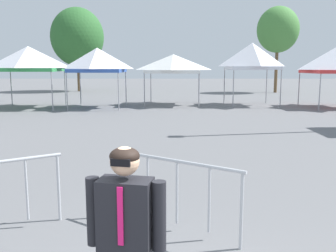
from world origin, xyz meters
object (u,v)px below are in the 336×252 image
tree_behind_tents_left (278,30)px  crowd_barrier_by_lift (177,181)px  tree_behind_tents_right (77,37)px  canopy_tent_far_right (97,60)px  person_foreground (126,238)px  canopy_tent_behind_right (252,56)px  canopy_tent_behind_left (173,64)px  canopy_tent_far_left (28,59)px

tree_behind_tents_left → crowd_barrier_by_lift: size_ratio=4.28×
tree_behind_tents_right → crowd_barrier_by_lift: (8.97, -30.67, -4.31)m
tree_behind_tents_right → tree_behind_tents_left: size_ratio=1.02×
canopy_tent_far_right → person_foreground: bearing=-78.3°
tree_behind_tents_right → canopy_tent_behind_right: bearing=-43.1°
canopy_tent_behind_left → tree_behind_tents_left: (9.32, 11.09, 3.04)m
tree_behind_tents_left → crowd_barrier_by_lift: bearing=-107.7°
canopy_tent_far_left → person_foreground: 20.37m
canopy_tent_far_right → person_foreground: canopy_tent_far_right is taller
tree_behind_tents_left → canopy_tent_far_right: bearing=-136.7°
canopy_tent_far_left → canopy_tent_behind_right: (12.96, 1.52, 0.18)m
tree_behind_tents_right → canopy_tent_behind_left: bearing=-54.5°
person_foreground → tree_behind_tents_right: 34.39m
canopy_tent_behind_right → person_foreground: bearing=-104.3°
canopy_tent_far_right → canopy_tent_behind_left: size_ratio=0.96×
canopy_tent_far_left → tree_behind_tents_left: bearing=36.3°
tree_behind_tents_left → canopy_tent_behind_right: bearing=-111.9°
canopy_tent_behind_left → tree_behind_tents_right: size_ratio=0.45×
canopy_tent_behind_left → tree_behind_tents_right: (-8.95, 12.54, 2.54)m
canopy_tent_behind_left → crowd_barrier_by_lift: (0.02, -18.13, -1.77)m
canopy_tent_far_left → crowd_barrier_by_lift: canopy_tent_far_left is taller
canopy_tent_far_right → tree_behind_tents_right: size_ratio=0.44×
canopy_tent_behind_left → canopy_tent_far_right: bearing=-157.6°
canopy_tent_behind_right → tree_behind_tents_left: size_ratio=0.49×
canopy_tent_behind_left → person_foreground: (-0.42, -20.53, -1.49)m
crowd_barrier_by_lift → canopy_tent_behind_left: bearing=90.0°
canopy_tent_far_right → tree_behind_tents_right: tree_behind_tents_right is taller
canopy_tent_behind_right → canopy_tent_far_right: bearing=-170.6°
canopy_tent_far_right → tree_behind_tents_left: 18.96m
canopy_tent_far_right → canopy_tent_behind_right: canopy_tent_behind_right is taller
canopy_tent_far_right → crowd_barrier_by_lift: size_ratio=1.91×
canopy_tent_behind_right → tree_behind_tents_right: size_ratio=0.48×
canopy_tent_behind_right → tree_behind_tents_left: 12.52m
canopy_tent_far_left → canopy_tent_behind_right: canopy_tent_behind_right is taller
tree_behind_tents_left → tree_behind_tents_right: bearing=175.4°
person_foreground → tree_behind_tents_left: size_ratio=0.23×
canopy_tent_behind_left → crowd_barrier_by_lift: 18.22m
canopy_tent_far_left → crowd_barrier_by_lift: size_ratio=2.05×
canopy_tent_far_left → person_foreground: canopy_tent_far_left is taller
canopy_tent_behind_left → person_foreground: 20.58m
canopy_tent_far_right → canopy_tent_behind_left: 4.67m
tree_behind_tents_left → crowd_barrier_by_lift: (-9.30, -29.22, -4.81)m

